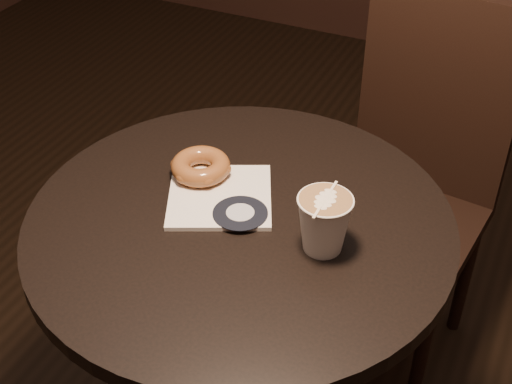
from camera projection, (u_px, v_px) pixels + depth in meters
cafe_table at (241, 303)px, 1.28m from camera, size 0.70×0.70×0.75m
chair at (415, 171)px, 1.66m from camera, size 0.40×0.40×0.92m
pastry_bag at (220, 196)px, 1.19m from camera, size 0.23×0.23×0.01m
doughnut at (201, 166)px, 1.23m from camera, size 0.10×0.10×0.03m
latte_cup at (324, 224)px, 1.07m from camera, size 0.09×0.09×0.09m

